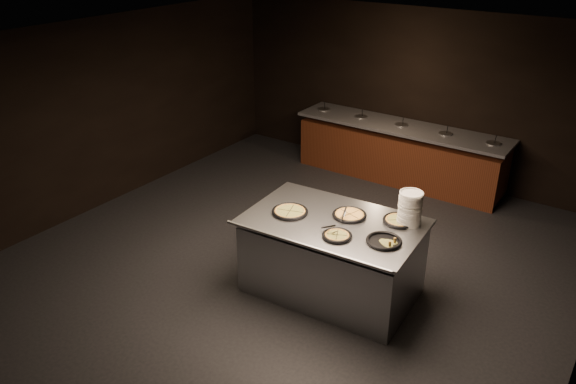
{
  "coord_description": "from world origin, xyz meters",
  "views": [
    {
      "loc": [
        3.59,
        -5.01,
        4.14
      ],
      "look_at": [
        -0.08,
        0.3,
        1.02
      ],
      "focal_mm": 35.0,
      "sensor_mm": 36.0,
      "label": 1
    }
  ],
  "objects_px": {
    "serving_counter": "(332,258)",
    "plate_stack": "(410,208)",
    "pan_veggie_whole": "(290,211)",
    "pan_cheese_whole": "(349,215)"
  },
  "relations": [
    {
      "from": "serving_counter",
      "to": "pan_veggie_whole",
      "type": "relative_size",
      "value": 4.87
    },
    {
      "from": "serving_counter",
      "to": "plate_stack",
      "type": "bearing_deg",
      "value": 25.5
    },
    {
      "from": "serving_counter",
      "to": "pan_veggie_whole",
      "type": "height_order",
      "value": "pan_veggie_whole"
    },
    {
      "from": "serving_counter",
      "to": "pan_veggie_whole",
      "type": "xyz_separation_m",
      "value": [
        -0.53,
        -0.14,
        0.54
      ]
    },
    {
      "from": "serving_counter",
      "to": "pan_veggie_whole",
      "type": "bearing_deg",
      "value": -168.88
    },
    {
      "from": "plate_stack",
      "to": "pan_cheese_whole",
      "type": "relative_size",
      "value": 0.98
    },
    {
      "from": "plate_stack",
      "to": "pan_veggie_whole",
      "type": "xyz_separation_m",
      "value": [
        -1.28,
        -0.56,
        -0.18
      ]
    },
    {
      "from": "pan_veggie_whole",
      "to": "plate_stack",
      "type": "bearing_deg",
      "value": 23.64
    },
    {
      "from": "serving_counter",
      "to": "plate_stack",
      "type": "distance_m",
      "value": 1.12
    },
    {
      "from": "serving_counter",
      "to": "plate_stack",
      "type": "relative_size",
      "value": 5.31
    }
  ]
}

